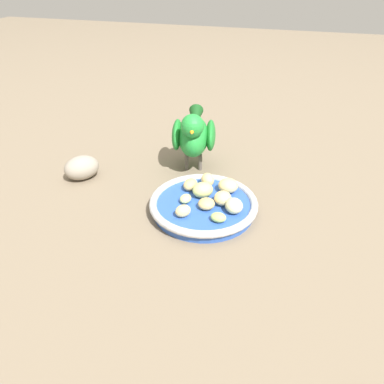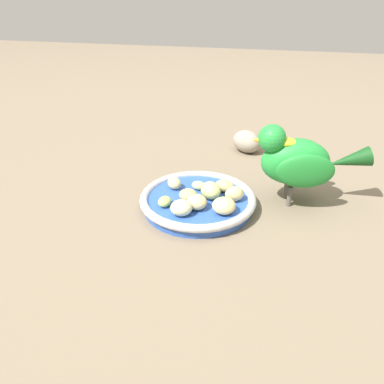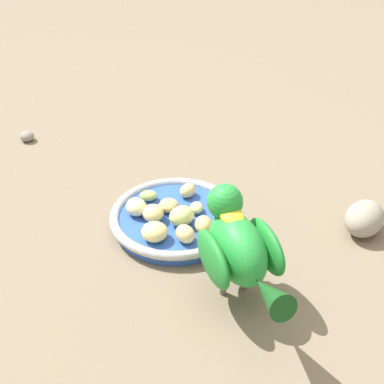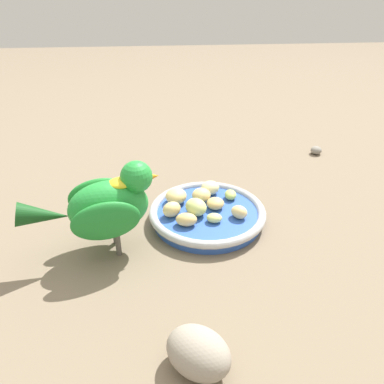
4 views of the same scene
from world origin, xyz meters
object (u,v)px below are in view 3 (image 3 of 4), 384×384
Objects in this scene: apple_piece_0 at (169,205)px; apple_piece_2 at (148,196)px; apple_piece_7 at (196,208)px; pebble_0 at (27,136)px; apple_piece_3 at (188,191)px; apple_piece_9 at (136,207)px; apple_piece_5 at (155,232)px; apple_piece_1 at (203,224)px; apple_piece_6 at (153,213)px; parrot at (239,247)px; rock_large at (364,218)px; apple_piece_4 at (182,216)px; apple_piece_8 at (185,234)px; feeding_bowl at (176,219)px.

apple_piece_2 is (-0.03, -0.03, -0.00)m from apple_piece_0.
pebble_0 is (-0.29, -0.29, -0.02)m from apple_piece_7.
apple_piece_3 is 0.80× the size of apple_piece_9.
pebble_0 is (-0.35, -0.22, -0.02)m from apple_piece_5.
apple_piece_6 is (-0.03, -0.07, 0.00)m from apple_piece_1.
parrot reaches higher than apple_piece_1.
rock_large reaches higher than apple_piece_0.
rock_large is at bearing 90.62° from apple_piece_5.
apple_piece_4 is 0.07m from apple_piece_9.
apple_piece_8 is at bearing -8.29° from apple_piece_3.
apple_piece_1 is at bearing 5.30° from apple_piece_7.
apple_piece_2 is 0.06m from apple_piece_3.
feeding_bowl is 0.06m from apple_piece_9.
apple_piece_2 and apple_piece_7 have the same top height.
apple_piece_5 is 0.09m from apple_piece_7.
feeding_bowl is 6.23× the size of apple_piece_8.
feeding_bowl is 6.55× the size of apple_piece_0.
apple_piece_0 is 0.04m from apple_piece_4.
apple_piece_5 is at bearing -80.49° from apple_piece_1.
apple_piece_0 reaches higher than pebble_0.
apple_piece_1 reaches higher than apple_piece_2.
apple_piece_0 is at bearing -167.46° from apple_piece_8.
rock_large is at bearing 80.19° from feeding_bowl.
pebble_0 is (-0.25, -0.28, -0.02)m from apple_piece_3.
apple_piece_8 is 0.16× the size of parrot.
rock_large is (-0.00, 0.31, -0.01)m from apple_piece_5.
apple_piece_9 is at bearing -116.85° from apple_piece_4.
apple_piece_4 is at bearing 19.21° from feeding_bowl.
apple_piece_7 is at bearing 101.28° from apple_piece_6.
apple_piece_1 is at bearing 61.36° from apple_piece_9.
apple_piece_0 is at bearing -43.75° from apple_piece_3.
apple_piece_4 is (-0.02, -0.03, 0.00)m from apple_piece_1.
apple_piece_7 is (-0.01, 0.07, -0.01)m from apple_piece_6.
apple_piece_9 is at bearing -87.16° from apple_piece_0.
apple_piece_3 is at bearing 114.21° from apple_piece_9.
apple_piece_7 is (0.04, 0.01, -0.00)m from apple_piece_3.
apple_piece_4 is (0.07, 0.05, 0.01)m from apple_piece_2.
apple_piece_5 is at bearing -53.85° from apple_piece_4.
apple_piece_0 is at bearing -148.83° from feeding_bowl.
apple_piece_1 is 1.35× the size of apple_piece_7.
feeding_bowl is 5.12× the size of apple_piece_4.
apple_piece_2 is at bearing -87.78° from apple_piece_3.
apple_piece_9 is (-0.07, -0.07, -0.00)m from apple_piece_8.
apple_piece_8 is 0.44× the size of rock_large.
apple_piece_2 is at bearing -140.87° from feeding_bowl.
rock_large is at bearing -75.67° from parrot.
apple_piece_8 and apple_piece_9 have the same top height.
pebble_0 is at bearing -139.18° from apple_piece_2.
apple_piece_4 is 0.04m from apple_piece_6.
apple_piece_0 is at bearing 130.71° from apple_piece_6.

